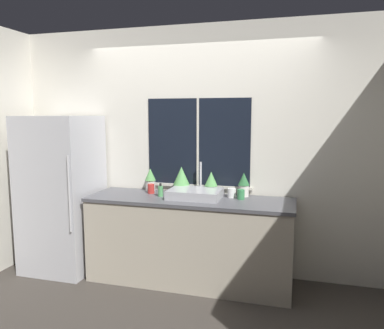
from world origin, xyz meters
The scene contains 14 objects.
ground_plane centered at (0.00, 0.00, 0.00)m, with size 14.00×14.00×0.00m, color #38332D.
wall_back centered at (0.00, 0.68, 1.35)m, with size 8.00×0.09×2.70m.
wall_left centered at (-2.14, 1.50, 1.35)m, with size 0.06×7.00×2.70m.
counter centered at (0.00, 0.31, 0.45)m, with size 2.12×0.64×0.89m.
refrigerator centered at (-1.48, 0.27, 0.87)m, with size 0.75×0.73×1.73m.
sink centered at (0.06, 0.33, 0.94)m, with size 0.53×0.44×0.35m.
potted_plant_far_left centered at (-0.52, 0.54, 1.03)m, with size 0.12×0.12×0.25m.
potted_plant_center_left centered at (-0.16, 0.54, 1.07)m, with size 0.18×0.18×0.29m.
potted_plant_center_right centered at (0.17, 0.54, 1.02)m, with size 0.14×0.14×0.25m.
potted_plant_far_right centered at (0.52, 0.54, 1.03)m, with size 0.12×0.12×0.25m.
soap_bottle centered at (-0.31, 0.31, 0.95)m, with size 0.05×0.05×0.14m.
mug_red centered at (-0.47, 0.42, 0.94)m, with size 0.07×0.07×0.10m.
mug_green centered at (0.52, 0.39, 0.94)m, with size 0.07×0.07×0.10m.
mug_white centered at (0.41, 0.45, 0.94)m, with size 0.09×0.09×0.10m.
Camera 1 is at (1.04, -3.31, 1.75)m, focal length 35.00 mm.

